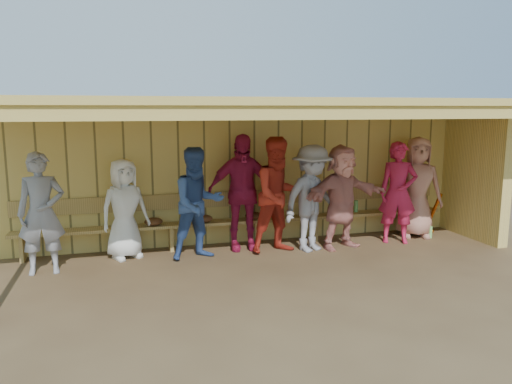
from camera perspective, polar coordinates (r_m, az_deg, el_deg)
ground at (r=7.86m, az=0.69°, el=-7.98°), size 90.00×90.00×0.00m
player_a at (r=7.76m, az=-23.32°, el=-2.25°), size 0.67×0.46×1.77m
player_b at (r=8.16m, az=-14.79°, el=-1.88°), size 0.91×0.77×1.59m
player_c at (r=7.91m, az=-6.65°, el=-1.30°), size 0.99×0.84×1.78m
player_d at (r=8.37m, az=-1.67°, el=-0.03°), size 1.17×0.55×1.95m
player_e at (r=8.33m, az=6.39°, el=-0.73°), size 1.31×1.05×1.78m
player_f at (r=8.57m, az=9.74°, el=-0.54°), size 1.73×0.93×1.78m
player_g at (r=9.14m, az=15.91°, el=-0.07°), size 0.77×0.65×1.80m
player_h at (r=9.65m, az=17.90°, el=0.51°), size 1.05×0.85×1.86m
player_extra at (r=8.20m, az=2.64°, el=-0.36°), size 1.04×0.87×1.92m
dugout_structure at (r=8.30m, az=1.97°, el=4.89°), size 8.80×3.20×2.50m
bench at (r=8.77m, az=-1.35°, el=-2.57°), size 7.60×0.34×0.93m
dugout_equipment at (r=8.68m, az=-0.61°, el=-2.95°), size 5.44×0.62×0.80m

